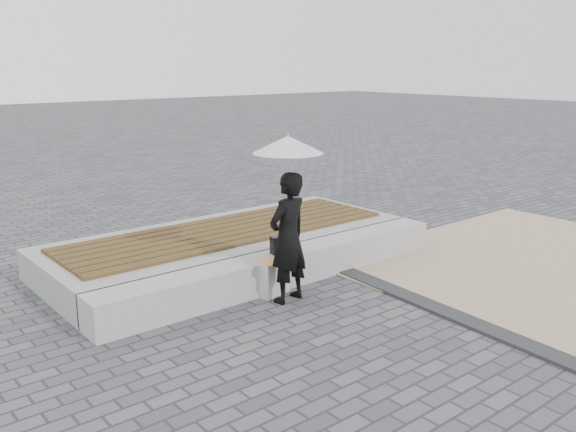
{
  "coord_description": "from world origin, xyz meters",
  "views": [
    {
      "loc": [
        -4.51,
        -3.99,
        2.65
      ],
      "look_at": [
        -0.32,
        1.11,
        1.0
      ],
      "focal_mm": 38.24,
      "sensor_mm": 36.0,
      "label": 1
    }
  ],
  "objects_px": {
    "woman": "(288,238)",
    "handbag": "(283,244)",
    "canvas_tote": "(274,277)",
    "seating_ledge": "(283,267)",
    "parasol": "(288,145)"
  },
  "relations": [
    {
      "from": "woman",
      "to": "handbag",
      "type": "distance_m",
      "value": 0.6
    },
    {
      "from": "woman",
      "to": "canvas_tote",
      "type": "xyz_separation_m",
      "value": [
        -0.01,
        0.25,
        -0.54
      ]
    },
    {
      "from": "seating_ledge",
      "to": "parasol",
      "type": "bearing_deg",
      "value": -123.21
    },
    {
      "from": "seating_ledge",
      "to": "parasol",
      "type": "relative_size",
      "value": 5.06
    },
    {
      "from": "seating_ledge",
      "to": "woman",
      "type": "height_order",
      "value": "woman"
    },
    {
      "from": "seating_ledge",
      "to": "handbag",
      "type": "relative_size",
      "value": 16.09
    },
    {
      "from": "woman",
      "to": "parasol",
      "type": "relative_size",
      "value": 1.51
    },
    {
      "from": "handbag",
      "to": "canvas_tote",
      "type": "relative_size",
      "value": 0.73
    },
    {
      "from": "seating_ledge",
      "to": "handbag",
      "type": "distance_m",
      "value": 0.31
    },
    {
      "from": "seating_ledge",
      "to": "canvas_tote",
      "type": "height_order",
      "value": "canvas_tote"
    },
    {
      "from": "parasol",
      "to": "canvas_tote",
      "type": "xyz_separation_m",
      "value": [
        -0.01,
        0.25,
        -1.59
      ]
    },
    {
      "from": "parasol",
      "to": "canvas_tote",
      "type": "relative_size",
      "value": 2.33
    },
    {
      "from": "woman",
      "to": "parasol",
      "type": "bearing_deg",
      "value": 180.0
    },
    {
      "from": "woman",
      "to": "handbag",
      "type": "bearing_deg",
      "value": -132.73
    },
    {
      "from": "woman",
      "to": "canvas_tote",
      "type": "relative_size",
      "value": 3.53
    }
  ]
}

